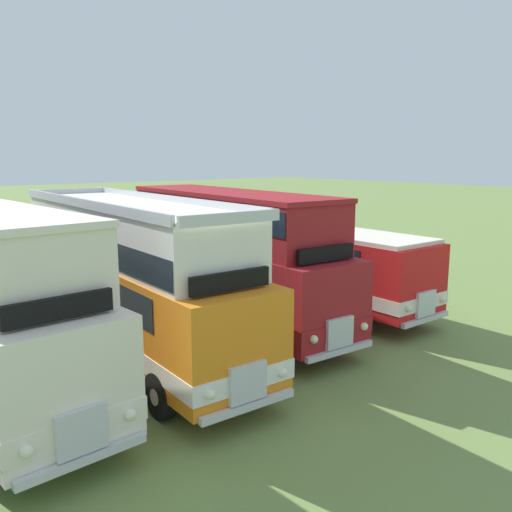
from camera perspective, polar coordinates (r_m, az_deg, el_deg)
bus_fifth_in_row at (r=15.59m, az=-13.41°, el=-1.76°), size 2.94×11.50×4.52m
bus_sixth_in_row at (r=17.94m, az=-2.81°, el=0.45°), size 3.15×10.57×4.49m
bus_seventh_in_row at (r=20.61m, az=5.91°, el=-0.31°), size 2.67×10.29×2.99m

